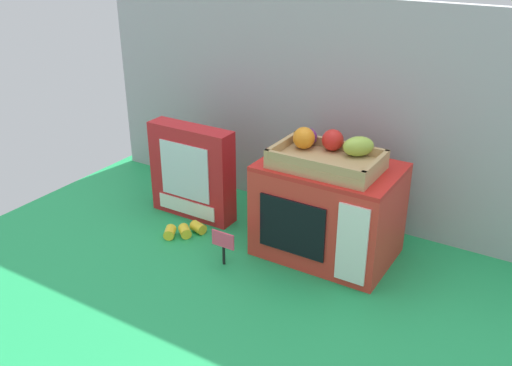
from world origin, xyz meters
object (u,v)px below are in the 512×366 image
object	(u,v)px
food_groups_crate	(327,155)
cookie_set_box	(192,172)
loose_toy_banana	(184,230)
toy_microwave	(328,210)
price_sign	(223,243)

from	to	relation	value
food_groups_crate	cookie_set_box	size ratio (longest dim) A/B	0.94
food_groups_crate	cookie_set_box	bearing A→B (deg)	-178.95
food_groups_crate	loose_toy_banana	size ratio (longest dim) A/B	2.40
toy_microwave	price_sign	distance (m)	0.30
food_groups_crate	price_sign	bearing A→B (deg)	-135.24
food_groups_crate	loose_toy_banana	xyz separation A→B (m)	(-0.39, -0.13, -0.28)
food_groups_crate	loose_toy_banana	world-z (taller)	food_groups_crate
toy_microwave	loose_toy_banana	world-z (taller)	toy_microwave
cookie_set_box	loose_toy_banana	world-z (taller)	cookie_set_box
food_groups_crate	cookie_set_box	xyz separation A→B (m)	(-0.45, -0.01, -0.15)
food_groups_crate	price_sign	world-z (taller)	food_groups_crate
toy_microwave	food_groups_crate	size ratio (longest dim) A/B	1.31
toy_microwave	food_groups_crate	distance (m)	0.16
food_groups_crate	cookie_set_box	world-z (taller)	food_groups_crate
loose_toy_banana	cookie_set_box	bearing A→B (deg)	114.88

